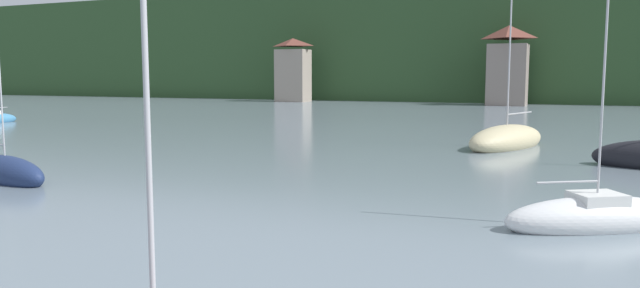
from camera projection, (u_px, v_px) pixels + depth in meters
name	position (u px, v px, depth m)	size (l,w,h in m)	color
wooded_hillside	(537.00, 55.00, 115.12)	(352.00, 52.17, 40.78)	#2D4C28
shore_building_west	(293.00, 71.00, 96.30)	(5.27, 3.79, 10.17)	gray
shore_building_westcentral	(508.00, 67.00, 84.13)	(5.55, 5.73, 11.21)	gray
sailboat_far_1	(507.00, 140.00, 34.81)	(4.98, 8.20, 9.82)	#CCBC8E
sailboat_mid_2	(596.00, 217.00, 16.27)	(5.32, 4.11, 6.81)	white
sailboat_mid_7	(6.00, 173.00, 23.56)	(5.27, 2.46, 7.18)	navy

